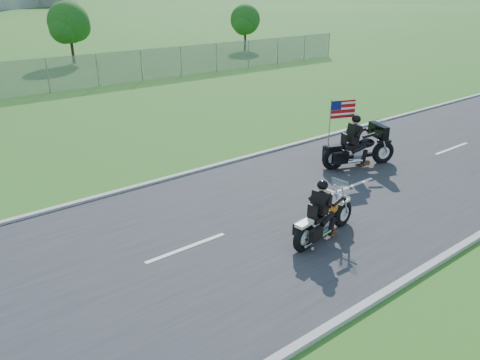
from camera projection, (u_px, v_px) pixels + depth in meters
ground at (251, 225)px, 12.40m from camera, size 420.00×420.00×0.00m
road at (251, 224)px, 12.40m from camera, size 120.00×8.00×0.04m
curb_north at (173, 177)px, 15.33m from camera, size 120.00×0.18×0.12m
curb_south at (377, 298)px, 9.44m from camera, size 120.00×0.18×0.12m
tree_fence_near at (69, 24)px, 36.54m from camera, size 3.52×3.28×4.75m
tree_fence_far at (245, 21)px, 44.25m from camera, size 3.08×2.87×4.20m
motorcycle_lead at (323, 220)px, 11.54m from camera, size 2.44×0.83×1.65m
motorcycle_follow at (359, 149)px, 16.11m from camera, size 2.70×1.38×2.34m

